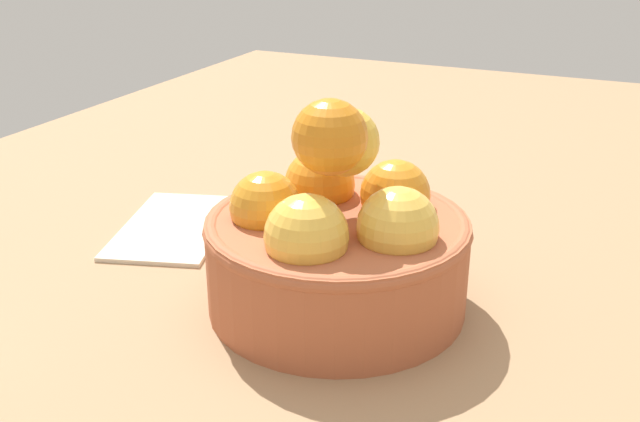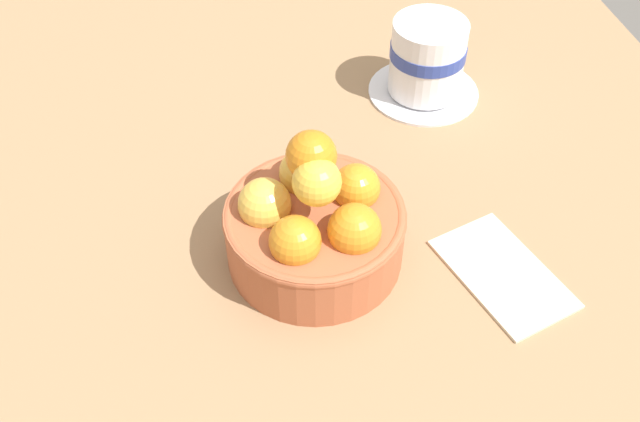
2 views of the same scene
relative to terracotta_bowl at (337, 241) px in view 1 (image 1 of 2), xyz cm
name	(u,v)px [view 1 (image 1 of 2)]	position (x,y,z in cm)	size (l,w,h in cm)	color
ground_plane	(336,328)	(-0.03, -0.02, -5.80)	(140.58, 88.78, 3.20)	#997551
terracotta_bowl	(337,241)	(0.00, 0.00, 0.00)	(15.28, 15.28, 12.76)	#AD5938
folded_napkin	(174,224)	(-5.40, -15.29, -3.90)	(12.14, 7.18, 0.60)	beige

